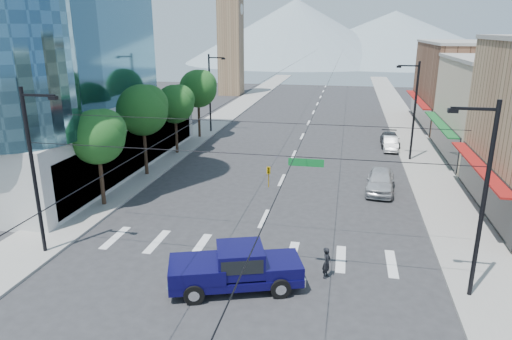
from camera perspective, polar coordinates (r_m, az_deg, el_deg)
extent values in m
plane|color=#28282B|center=(24.24, -1.67, -11.60)|extent=(160.00, 160.00, 0.00)
cube|color=gray|center=(64.04, -4.08, 6.73)|extent=(4.00, 120.00, 0.15)
cube|color=gray|center=(62.18, 17.88, 5.63)|extent=(4.00, 120.00, 0.15)
cube|color=brown|center=(62.88, 25.64, 9.46)|extent=(12.00, 18.00, 10.00)
cube|color=#8C6B4C|center=(85.43, -3.18, 15.39)|extent=(4.00, 4.00, 18.00)
cone|color=gray|center=(171.83, 5.01, 16.93)|extent=(80.00, 80.00, 22.00)
cone|color=gray|center=(181.32, 16.86, 15.67)|extent=(90.00, 90.00, 18.00)
cylinder|color=black|center=(32.53, -18.79, -0.53)|extent=(0.28, 0.28, 4.55)
sphere|color=#1A4F1A|center=(31.88, -19.24, 3.93)|extent=(3.64, 3.64, 3.64)
sphere|color=#1A4F1A|center=(31.85, -18.42, 4.73)|extent=(2.86, 2.86, 2.86)
cylinder|color=black|center=(38.41, -13.71, 2.98)|extent=(0.28, 0.28, 5.11)
sphere|color=#1A4F1A|center=(37.83, -14.02, 7.27)|extent=(4.09, 4.09, 4.09)
sphere|color=#1A4F1A|center=(37.86, -13.32, 7.94)|extent=(3.21, 3.21, 3.21)
cylinder|color=black|center=(44.73, -9.95, 4.82)|extent=(0.28, 0.28, 4.55)
sphere|color=#1A4F1A|center=(44.26, -10.13, 8.11)|extent=(3.64, 3.64, 3.64)
sphere|color=#1A4F1A|center=(44.33, -9.52, 8.68)|extent=(2.86, 2.86, 2.86)
cylinder|color=black|center=(51.13, -7.15, 6.80)|extent=(0.28, 0.28, 5.11)
sphere|color=#1A4F1A|center=(50.69, -7.27, 10.05)|extent=(4.09, 4.09, 4.09)
sphere|color=#1A4F1A|center=(50.80, -6.74, 10.54)|extent=(3.21, 3.21, 3.21)
cylinder|color=black|center=(26.16, -26.02, -0.50)|extent=(0.20, 0.20, 9.00)
cylinder|color=black|center=(21.76, 26.53, -3.95)|extent=(0.20, 0.20, 9.00)
cylinder|color=black|center=(20.99, -2.43, 2.08)|extent=(21.60, 0.04, 0.04)
imported|color=gold|center=(21.00, 1.58, -0.90)|extent=(0.16, 0.20, 1.00)
cube|color=#0C6626|center=(20.56, 6.27, 0.93)|extent=(1.60, 0.06, 0.35)
cylinder|color=black|center=(53.53, -5.79, 9.42)|extent=(0.20, 0.20, 9.00)
cube|color=black|center=(52.87, -4.97, 13.82)|extent=(1.80, 0.12, 0.12)
cube|color=black|center=(52.66, -4.11, 13.71)|extent=(0.40, 0.25, 0.18)
cylinder|color=black|center=(43.67, 19.19, 6.80)|extent=(0.20, 0.20, 9.00)
cube|color=black|center=(43.07, 18.53, 12.26)|extent=(1.80, 0.12, 0.12)
cube|color=black|center=(42.99, 17.43, 12.21)|extent=(0.40, 0.25, 0.18)
cube|color=#0B083F|center=(21.92, -2.56, -13.13)|extent=(6.49, 4.07, 0.39)
cube|color=#0B083F|center=(21.95, 3.18, -11.76)|extent=(2.36, 2.57, 0.61)
cube|color=#0B083F|center=(21.50, -1.99, -11.06)|extent=(2.66, 2.62, 1.22)
cube|color=black|center=(21.45, -2.00, -10.80)|extent=(2.46, 2.58, 0.67)
cube|color=#0B083F|center=(21.62, -7.38, -12.21)|extent=(3.13, 2.92, 0.72)
cube|color=silver|center=(22.33, 5.46, -12.58)|extent=(0.81, 2.04, 0.39)
cube|color=silver|center=(21.92, -10.76, -13.44)|extent=(0.81, 2.04, 0.33)
cylinder|color=black|center=(21.32, 3.08, -14.55)|extent=(0.99, 0.62, 0.93)
cylinder|color=black|center=(23.11, 2.12, -11.82)|extent=(0.99, 0.62, 0.93)
cylinder|color=black|center=(21.05, -7.76, -15.15)|extent=(0.99, 0.62, 0.93)
cylinder|color=black|center=(22.86, -7.76, -12.33)|extent=(0.99, 0.62, 0.93)
imported|color=black|center=(22.91, 8.83, -11.38)|extent=(0.54, 0.67, 1.59)
imported|color=#BBBCC1|center=(35.25, 15.28, -1.31)|extent=(2.46, 5.13, 1.69)
imported|color=silver|center=(47.86, 16.48, 3.19)|extent=(1.56, 4.08, 1.33)
imported|color=#2F2F31|center=(49.62, 16.39, 3.68)|extent=(1.94, 4.59, 1.32)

